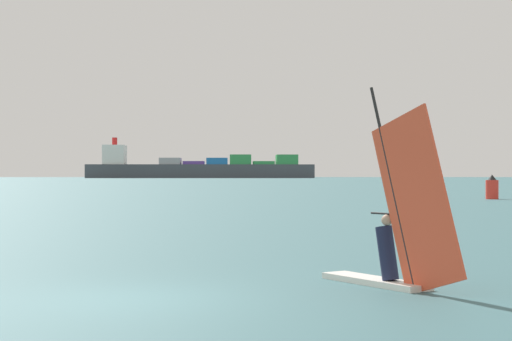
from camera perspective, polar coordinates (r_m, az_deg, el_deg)
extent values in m
plane|color=#386066|center=(14.19, -8.44, -8.96)|extent=(4000.00, 4000.00, 0.00)
cube|color=white|center=(16.08, 8.38, -7.72)|extent=(2.33, 2.17, 0.12)
cylinder|color=black|center=(15.59, 9.57, -0.86)|extent=(0.96, 0.87, 3.75)
cube|color=#E54C2D|center=(15.12, 11.22, -2.09)|extent=(1.82, 1.64, 3.54)
cylinder|color=black|center=(15.49, 9.96, -3.07)|extent=(1.14, 1.02, 0.04)
cylinder|color=#191E38|center=(15.76, 9.22, -5.77)|extent=(0.60, 0.58, 1.07)
sphere|color=tan|center=(15.71, 9.22, -3.47)|extent=(0.22, 0.22, 0.22)
cube|color=#3F444C|center=(644.77, -3.92, -0.06)|extent=(178.65, 76.48, 10.76)
cube|color=silver|center=(650.68, -9.93, 1.10)|extent=(22.37, 25.09, 15.36)
cylinder|color=red|center=(651.04, -9.93, 2.04)|extent=(4.00, 4.00, 6.00)
cube|color=#99999E|center=(646.06, -6.05, 0.65)|extent=(22.45, 25.92, 5.20)
cube|color=#59388C|center=(645.04, -4.41, 0.54)|extent=(22.45, 25.92, 2.60)
cube|color=#1E66AD|center=(644.59, -2.76, 0.65)|extent=(22.45, 25.92, 5.20)
cube|color=#2D8C47|center=(644.67, -1.11, 0.77)|extent=(22.45, 25.92, 7.80)
cube|color=#2D8C47|center=(645.22, 0.54, 0.54)|extent=(22.45, 25.92, 2.60)
cube|color=#2D8C47|center=(646.40, 2.18, 0.77)|extent=(22.45, 25.92, 7.80)
cube|color=#60665B|center=(1335.05, 5.31, 0.22)|extent=(1208.62, 513.10, 30.37)
cylinder|color=red|center=(75.31, 16.30, -1.30)|extent=(1.12, 1.12, 1.70)
cone|color=black|center=(75.30, 16.29, -0.46)|extent=(0.78, 0.78, 0.50)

